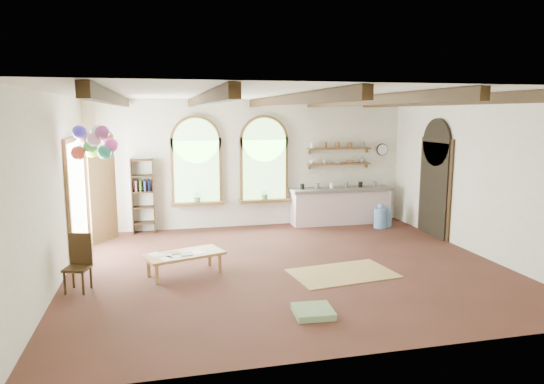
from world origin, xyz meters
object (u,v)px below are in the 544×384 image
object	(u,v)px
side_chair	(78,275)
balloon_cluster	(96,143)
kitchen_counter	(341,205)
coffee_table	(184,256)

from	to	relation	value
side_chair	balloon_cluster	bearing A→B (deg)	79.45
kitchen_counter	balloon_cluster	distance (m)	6.45
kitchen_counter	balloon_cluster	world-z (taller)	balloon_cluster
kitchen_counter	side_chair	xyz separation A→B (m)	(-5.94, -3.65, -0.21)
kitchen_counter	balloon_cluster	size ratio (longest dim) A/B	2.32
side_chair	balloon_cluster	distance (m)	2.44
balloon_cluster	coffee_table	bearing A→B (deg)	-29.32
kitchen_counter	balloon_cluster	bearing A→B (deg)	-157.38
kitchen_counter	coffee_table	distance (m)	5.30
coffee_table	balloon_cluster	bearing A→B (deg)	150.68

